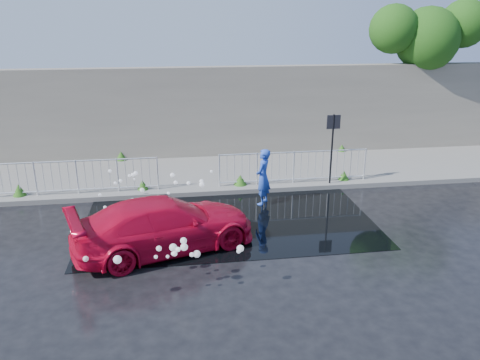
% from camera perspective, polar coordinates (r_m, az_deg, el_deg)
% --- Properties ---
extents(ground, '(90.00, 90.00, 0.00)m').
position_cam_1_polar(ground, '(12.44, -3.19, -6.74)').
color(ground, black).
rests_on(ground, ground).
extents(pavement, '(30.00, 4.00, 0.15)m').
position_cam_1_polar(pavement, '(17.04, -4.74, 0.80)').
color(pavement, slate).
rests_on(pavement, ground).
extents(curb, '(30.00, 0.25, 0.16)m').
position_cam_1_polar(curb, '(15.16, -4.24, -1.54)').
color(curb, slate).
rests_on(curb, ground).
extents(retaining_wall, '(30.00, 0.60, 3.50)m').
position_cam_1_polar(retaining_wall, '(18.71, -5.35, 8.23)').
color(retaining_wall, '#6D665B').
rests_on(retaining_wall, pavement).
extents(puddle, '(8.00, 5.00, 0.01)m').
position_cam_1_polar(puddle, '(13.38, -1.45, -4.74)').
color(puddle, black).
rests_on(puddle, ground).
extents(sign_post, '(0.45, 0.06, 2.50)m').
position_cam_1_polar(sign_post, '(15.59, 11.22, 5.06)').
color(sign_post, black).
rests_on(sign_post, ground).
extents(tree, '(4.95, 2.59, 6.18)m').
position_cam_1_polar(tree, '(21.31, 21.96, 16.14)').
color(tree, '#332114').
rests_on(tree, ground).
extents(railing_left, '(5.05, 0.05, 1.10)m').
position_cam_1_polar(railing_left, '(15.55, -19.26, 0.50)').
color(railing_left, silver).
rests_on(railing_left, pavement).
extents(railing_right, '(5.05, 0.05, 1.10)m').
position_cam_1_polar(railing_right, '(15.74, 6.56, 1.70)').
color(railing_right, silver).
rests_on(railing_right, pavement).
extents(weeds, '(12.17, 3.93, 0.38)m').
position_cam_1_polar(weeds, '(16.43, -6.12, 0.94)').
color(weeds, '#265416').
rests_on(weeds, pavement).
extents(water_spray, '(3.70, 5.60, 1.09)m').
position_cam_1_polar(water_spray, '(12.16, -8.57, -4.11)').
color(water_spray, white).
rests_on(water_spray, ground).
extents(red_car, '(4.82, 3.14, 1.30)m').
position_cam_1_polar(red_car, '(11.62, -9.16, -5.39)').
color(red_car, red).
rests_on(red_car, ground).
extents(person, '(0.68, 0.76, 1.74)m').
position_cam_1_polar(person, '(14.16, 2.83, 0.37)').
color(person, blue).
rests_on(person, ground).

